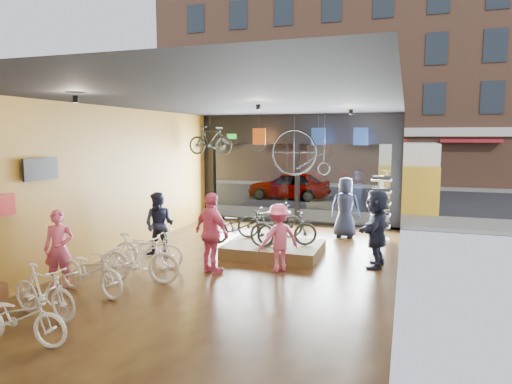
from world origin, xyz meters
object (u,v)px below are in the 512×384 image
at_px(street_car, 289,185).
at_px(display_platform, 274,249).
at_px(floor_bike_2, 91,270).
at_px(penny_farthing, 303,154).
at_px(floor_bike_0, 19,317).
at_px(customer_2, 212,233).
at_px(customer_1, 159,225).
at_px(customer_0, 59,249).
at_px(display_bike_left, 239,227).
at_px(customer_4, 345,208).
at_px(floor_bike_1, 44,291).
at_px(sunglasses_rack, 381,209).
at_px(customer_5, 377,228).
at_px(display_bike_right, 270,221).
at_px(hung_bike, 210,140).
at_px(box_truck, 408,176).
at_px(floor_bike_4, 149,248).
at_px(floor_bike_3, 139,258).
at_px(display_bike_mid, 287,228).
at_px(customer_3, 279,238).

distance_m(street_car, display_platform, 10.70).
relative_size(floor_bike_2, penny_farthing, 1.00).
bearing_deg(floor_bike_0, customer_2, -22.34).
bearing_deg(customer_1, customer_0, -108.41).
xyz_separation_m(display_bike_left, customer_4, (2.26, 3.13, 0.13)).
distance_m(floor_bike_1, floor_bike_2, 1.21).
xyz_separation_m(floor_bike_1, sunglasses_rack, (5.08, 7.55, 0.52)).
bearing_deg(floor_bike_2, customer_5, -39.98).
relative_size(display_bike_right, sunglasses_rack, 0.92).
distance_m(customer_4, customer_5, 3.14).
distance_m(customer_5, hung_bike, 6.56).
bearing_deg(customer_5, street_car, -150.41).
distance_m(box_truck, customer_0, 14.86).
bearing_deg(floor_bike_2, display_platform, -18.55).
height_order(street_car, display_platform, street_car).
bearing_deg(floor_bike_4, customer_4, -46.51).
xyz_separation_m(box_truck, customer_4, (-1.81, -6.79, -0.46)).
relative_size(box_truck, customer_1, 4.22).
relative_size(box_truck, customer_2, 3.83).
xyz_separation_m(floor_bike_3, hung_bike, (-0.89, 5.72, 2.40)).
relative_size(customer_1, sunglasses_rack, 0.85).
distance_m(display_bike_mid, customer_2, 2.21).
xyz_separation_m(floor_bike_3, customer_3, (2.55, 1.73, 0.24)).
relative_size(floor_bike_3, customer_0, 1.11).
xyz_separation_m(display_bike_right, hung_bike, (-2.64, 1.99, 2.16)).
distance_m(street_car, floor_bike_4, 12.44).
xyz_separation_m(box_truck, display_platform, (-3.28, -9.46, -1.23)).
xyz_separation_m(display_bike_right, customer_3, (0.80, -2.00, 0.00)).
height_order(display_bike_right, customer_0, customer_0).
distance_m(sunglasses_rack, penny_farthing, 2.92).
bearing_deg(street_car, floor_bike_0, 0.29).
bearing_deg(display_bike_right, customer_2, 146.62).
xyz_separation_m(street_car, display_bike_left, (1.45, -10.92, 0.11)).
height_order(customer_1, hung_bike, hung_bike).
relative_size(floor_bike_3, sunglasses_rack, 0.91).
distance_m(display_bike_right, customer_3, 2.15).
height_order(floor_bike_4, customer_0, customer_0).
xyz_separation_m(customer_1, customer_2, (1.83, -0.86, 0.09)).
bearing_deg(hung_bike, floor_bike_1, -172.65).
height_order(display_platform, hung_bike, hung_bike).
relative_size(customer_4, sunglasses_rack, 0.95).
bearing_deg(customer_1, floor_bike_2, -90.55).
bearing_deg(display_bike_right, customer_4, -62.18).
distance_m(street_car, customer_3, 12.11).
bearing_deg(customer_1, floor_bike_3, -75.42).
xyz_separation_m(customer_5, hung_bike, (-5.51, 2.93, 2.01)).
bearing_deg(floor_bike_2, floor_bike_4, 12.30).
xyz_separation_m(customer_0, customer_3, (3.92, 2.45, -0.02)).
xyz_separation_m(floor_bike_2, customer_1, (-0.16, 2.88, 0.35)).
bearing_deg(floor_bike_1, street_car, 8.26).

